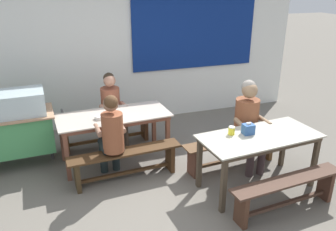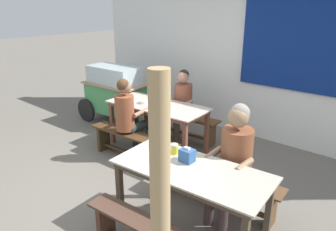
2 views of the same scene
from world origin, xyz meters
The scene contains 14 objects.
ground_plane centered at (0.00, 0.00, 0.00)m, with size 40.00×40.00×0.00m, color #6A645A.
backdrop_wall centered at (0.06, 2.71, 1.50)m, with size 6.87×0.23×2.86m.
dining_table_far centered at (-0.64, 1.12, 0.69)m, with size 1.71×0.84×0.77m.
dining_table_near centered at (1.04, -0.21, 0.69)m, with size 1.64×0.85×0.77m.
bench_far_back centered at (-0.68, 1.72, 0.31)m, with size 1.60×0.40×0.45m.
bench_far_front centered at (-0.60, 0.53, 0.31)m, with size 1.61×0.37×0.45m.
bench_near_back centered at (0.99, 0.38, 0.29)m, with size 1.58×0.40×0.45m.
food_cart centered at (-2.13, 1.48, 0.66)m, with size 1.59×0.76×1.16m.
person_center_facing centered at (-0.56, 1.64, 0.71)m, with size 0.46×0.60×1.26m.
person_left_back_turned centered at (-0.76, 0.59, 0.72)m, with size 0.42×0.52×1.29m.
person_right_near_table centered at (1.20, 0.34, 0.76)m, with size 0.46×0.59×1.33m.
tissue_box centered at (0.91, -0.12, 0.84)m, with size 0.14×0.12×0.16m.
condiment_jar centered at (0.70, -0.06, 0.83)m, with size 0.08×0.08×0.11m.
soup_bowl centered at (-0.86, 1.02, 0.80)m, with size 0.15×0.15×0.05m, color silver.
Camera 2 is at (2.69, -2.49, 2.33)m, focal length 34.08 mm.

